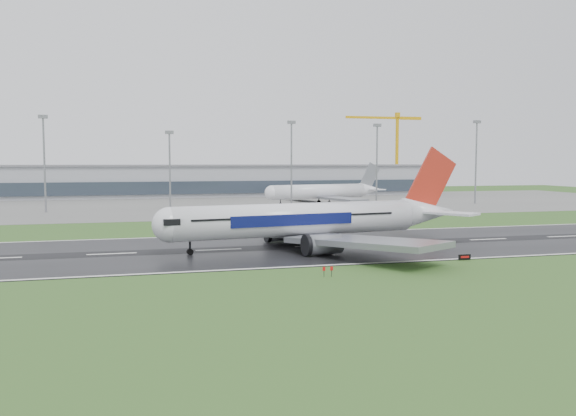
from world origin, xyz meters
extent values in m
plane|color=#2E551F|center=(0.00, 0.00, 0.00)|extent=(520.00, 520.00, 0.00)
cube|color=black|center=(0.00, 0.00, 0.05)|extent=(400.00, 45.00, 0.10)
cube|color=slate|center=(0.00, 125.00, 0.04)|extent=(400.00, 130.00, 0.08)
cube|color=#90939B|center=(0.00, 185.00, 7.50)|extent=(240.00, 36.00, 15.00)
cylinder|color=gray|center=(-64.70, 100.00, 15.89)|extent=(0.64, 0.64, 31.79)
cylinder|color=gray|center=(-23.04, 100.00, 13.53)|extent=(0.64, 0.64, 27.06)
cylinder|color=gray|center=(21.95, 100.00, 15.69)|extent=(0.64, 0.64, 31.38)
cylinder|color=gray|center=(56.59, 100.00, 15.42)|extent=(0.64, 0.64, 30.84)
cylinder|color=gray|center=(100.51, 100.00, 16.46)|extent=(0.64, 0.64, 32.92)
camera|label=1|loc=(-35.97, -113.09, 17.22)|focal=36.55mm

